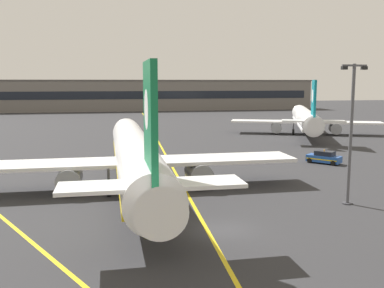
% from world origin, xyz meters
% --- Properties ---
extents(ground_plane, '(400.00, 400.00, 0.00)m').
position_xyz_m(ground_plane, '(0.00, 0.00, 0.00)').
color(ground_plane, '#2D2D30').
extents(taxiway_centreline, '(7.61, 179.86, 0.01)m').
position_xyz_m(taxiway_centreline, '(0.00, 30.00, 0.00)').
color(taxiway_centreline, yellow).
rests_on(taxiway_centreline, ground).
extents(taxiway_lead_in_stripe, '(28.41, 53.13, 0.01)m').
position_xyz_m(taxiway_lead_in_stripe, '(-14.00, 2.00, 0.00)').
color(taxiway_lead_in_stripe, yellow).
rests_on(taxiway_lead_in_stripe, ground).
extents(airliner_foreground, '(32.01, 41.40, 11.65)m').
position_xyz_m(airliner_foreground, '(-5.42, 12.84, 3.37)').
color(airliner_foreground, white).
rests_on(airliner_foreground, ground).
extents(airliner_background, '(29.23, 36.82, 10.78)m').
position_xyz_m(airliner_background, '(30.91, 51.75, 3.12)').
color(airliner_background, white).
rests_on(airliner_background, ground).
extents(apron_lamp_post, '(2.24, 0.90, 11.91)m').
position_xyz_m(apron_lamp_post, '(12.17, 4.48, 6.25)').
color(apron_lamp_post, '#515156').
rests_on(apron_lamp_post, ground).
extents(service_car_fifth, '(4.10, 4.36, 1.79)m').
position_xyz_m(service_car_fifth, '(19.32, 22.11, 0.77)').
color(service_car_fifth, '#2351A8').
rests_on(service_car_fifth, ground).
extents(terminal_building, '(139.58, 12.40, 11.26)m').
position_xyz_m(terminal_building, '(-0.34, 133.32, 5.64)').
color(terminal_building, slate).
rests_on(terminal_building, ground).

